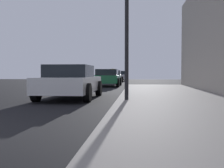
% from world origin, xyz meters
% --- Properties ---
extents(street_lamp, '(0.36, 0.36, 3.92)m').
position_xyz_m(street_lamp, '(2.31, 4.42, 2.87)').
color(street_lamp, black).
rests_on(street_lamp, sidewalk).
extents(car_white, '(1.98, 4.23, 1.27)m').
position_xyz_m(car_white, '(0.11, 6.24, 0.65)').
color(car_white, white).
rests_on(car_white, ground_plane).
extents(car_green, '(1.96, 4.34, 1.27)m').
position_xyz_m(car_green, '(0.45, 16.23, 0.65)').
color(car_green, '#196638').
rests_on(car_green, ground_plane).
extents(car_black, '(1.95, 4.25, 1.43)m').
position_xyz_m(car_black, '(0.23, 23.70, 0.65)').
color(car_black, black).
rests_on(car_black, ground_plane).
extents(car_silver, '(1.95, 4.52, 1.27)m').
position_xyz_m(car_silver, '(0.42, 30.56, 0.65)').
color(car_silver, '#B7B7BF').
rests_on(car_silver, ground_plane).
extents(car_blue, '(2.03, 4.15, 1.43)m').
position_xyz_m(car_blue, '(-0.23, 37.31, 0.65)').
color(car_blue, '#233899').
rests_on(car_blue, ground_plane).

